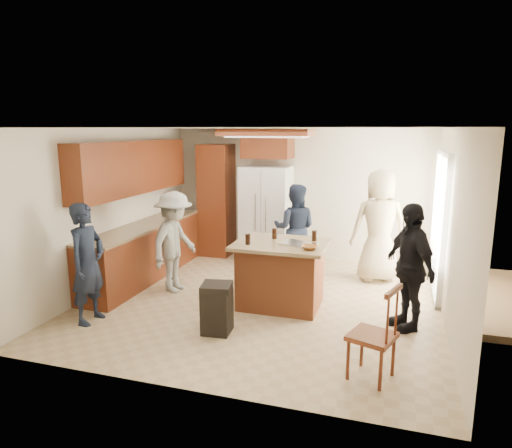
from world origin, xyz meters
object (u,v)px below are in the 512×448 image
(person_front_left, at_px, (87,263))
(person_behind_right, at_px, (379,226))
(person_counter, at_px, (175,242))
(person_behind_left, at_px, (295,228))
(spindle_chair, at_px, (374,337))
(refrigerator, at_px, (266,214))
(person_side_right, at_px, (409,267))
(kitchen_island, at_px, (281,274))
(trash_bin, at_px, (217,308))

(person_front_left, relative_size, person_behind_right, 0.85)
(person_behind_right, height_order, person_counter, person_behind_right)
(person_front_left, distance_m, person_behind_right, 4.52)
(person_behind_left, relative_size, person_counter, 1.00)
(person_counter, bearing_deg, person_behind_right, -57.90)
(spindle_chair, bearing_deg, refrigerator, 119.90)
(person_behind_left, relative_size, person_side_right, 0.97)
(person_behind_left, bearing_deg, person_counter, 38.36)
(person_behind_left, distance_m, person_behind_right, 1.44)
(person_behind_left, bearing_deg, spindle_chair, 109.30)
(person_behind_left, relative_size, refrigerator, 0.87)
(kitchen_island, bearing_deg, person_behind_right, 51.07)
(trash_bin, xyz_separation_m, spindle_chair, (1.91, -0.54, 0.13))
(kitchen_island, distance_m, trash_bin, 1.23)
(person_counter, bearing_deg, person_side_right, -90.00)
(person_front_left, xyz_separation_m, person_counter, (0.53, 1.39, -0.01))
(person_side_right, xyz_separation_m, spindle_chair, (-0.34, -1.38, -0.35))
(person_side_right, relative_size, trash_bin, 2.56)
(person_front_left, bearing_deg, person_counter, -19.79)
(person_counter, bearing_deg, person_front_left, 165.25)
(trash_bin, distance_m, spindle_chair, 1.99)
(trash_bin, height_order, spindle_chair, spindle_chair)
(person_behind_left, bearing_deg, person_behind_right, 171.54)
(person_side_right, height_order, refrigerator, refrigerator)
(person_side_right, relative_size, refrigerator, 0.90)
(refrigerator, bearing_deg, person_front_left, -111.77)
(person_behind_left, height_order, person_side_right, person_side_right)
(refrigerator, xyz_separation_m, spindle_chair, (2.22, -3.87, -0.45))
(person_counter, relative_size, trash_bin, 2.48)
(trash_bin, bearing_deg, spindle_chair, -15.83)
(kitchen_island, height_order, spindle_chair, spindle_chair)
(person_counter, xyz_separation_m, trash_bin, (1.18, -1.21, -0.46))
(person_front_left, relative_size, person_counter, 1.01)
(person_behind_right, height_order, spindle_chair, person_behind_right)
(person_front_left, xyz_separation_m, person_behind_right, (3.52, 2.84, 0.14))
(person_behind_right, relative_size, trash_bin, 2.95)
(kitchen_island, bearing_deg, person_front_left, -150.55)
(person_behind_left, height_order, trash_bin, person_behind_left)
(person_behind_right, distance_m, kitchen_island, 2.06)
(person_behind_left, xyz_separation_m, spindle_chair, (1.53, -3.27, -0.33))
(person_front_left, xyz_separation_m, person_side_right, (3.96, 1.02, 0.02))
(person_front_left, relative_size, person_side_right, 0.98)
(person_behind_right, distance_m, trash_bin, 3.27)
(spindle_chair, bearing_deg, person_side_right, 76.23)
(person_side_right, bearing_deg, refrigerator, -165.00)
(trash_bin, bearing_deg, person_front_left, -174.14)
(person_behind_left, height_order, person_counter, same)
(person_side_right, relative_size, kitchen_island, 1.26)
(person_behind_right, bearing_deg, person_front_left, 19.90)
(person_side_right, height_order, spindle_chair, person_side_right)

